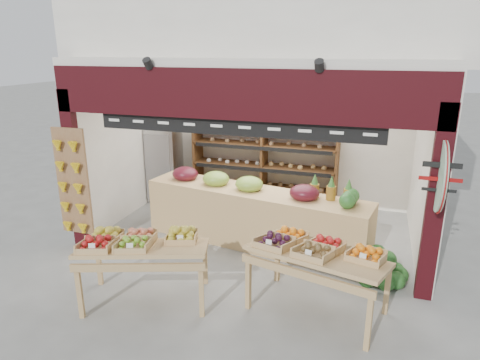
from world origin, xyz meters
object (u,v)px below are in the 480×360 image
object	(u,v)px
refrigerator	(165,164)
display_table_right	(315,251)
back_shelving	(264,150)
cardboard_stack	(204,205)
display_table_left	(136,244)
mid_counter	(254,215)
watermelon_pile	(383,272)

from	to	relation	value
refrigerator	display_table_right	xyz separation A→B (m)	(3.75, -3.20, 0.00)
back_shelving	display_table_right	distance (m)	4.08
back_shelving	refrigerator	xyz separation A→B (m)	(-2.11, -0.52, -0.36)
cardboard_stack	display_table_left	world-z (taller)	display_table_left
mid_counter	display_table_left	size ratio (longest dim) A/B	2.16
back_shelving	refrigerator	distance (m)	2.20
back_shelving	watermelon_pile	distance (m)	3.87
watermelon_pile	back_shelving	bearing A→B (deg)	132.26
refrigerator	display_table_left	world-z (taller)	refrigerator
display_table_right	cardboard_stack	bearing A→B (deg)	135.21
cardboard_stack	mid_counter	xyz separation A→B (m)	(1.31, -0.94, 0.29)
display_table_right	watermelon_pile	distance (m)	1.44
back_shelving	cardboard_stack	xyz separation A→B (m)	(-0.93, -1.16, -0.94)
refrigerator	watermelon_pile	size ratio (longest dim) A/B	2.35
watermelon_pile	cardboard_stack	bearing A→B (deg)	155.01
refrigerator	back_shelving	bearing A→B (deg)	7.51
mid_counter	cardboard_stack	bearing A→B (deg)	144.37
display_table_left	display_table_right	size ratio (longest dim) A/B	1.00
cardboard_stack	watermelon_pile	bearing A→B (deg)	-24.99
refrigerator	watermelon_pile	world-z (taller)	refrigerator
display_table_left	back_shelving	bearing A→B (deg)	81.72
cardboard_stack	display_table_left	xyz separation A→B (m)	(0.32, -3.04, 0.56)
back_shelving	mid_counter	xyz separation A→B (m)	(0.38, -2.10, -0.65)
cardboard_stack	mid_counter	bearing A→B (deg)	-35.63
back_shelving	display_table_right	bearing A→B (deg)	-66.13
refrigerator	cardboard_stack	distance (m)	1.46
back_shelving	display_table_left	distance (m)	4.26
back_shelving	display_table_left	size ratio (longest dim) A/B	1.71
mid_counter	watermelon_pile	size ratio (longest dim) A/B	5.67
cardboard_stack	refrigerator	bearing A→B (deg)	151.40
display_table_right	watermelon_pile	bearing A→B (deg)	47.44
back_shelving	watermelon_pile	size ratio (longest dim) A/B	4.48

